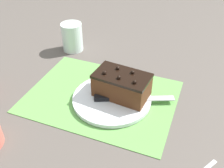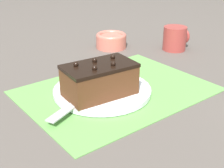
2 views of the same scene
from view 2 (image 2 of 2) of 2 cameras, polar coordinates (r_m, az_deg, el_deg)
ground_plane at (r=0.80m, az=0.82°, el=-1.27°), size 3.00×3.00×0.00m
placemat_woven at (r=0.79m, az=0.82°, el=-1.14°), size 0.46×0.34×0.00m
cake_plate at (r=0.78m, az=-1.79°, el=-1.18°), size 0.24×0.24×0.01m
chocolate_cake at (r=0.73m, az=-2.30°, el=0.85°), size 0.17×0.11×0.09m
serving_knife at (r=0.76m, az=-3.55°, el=-0.99°), size 0.23×0.11×0.01m
small_bowl at (r=1.12m, az=-0.15°, el=8.05°), size 0.11×0.11×0.05m
coffee_mug at (r=1.12m, az=11.47°, el=8.21°), size 0.09×0.08×0.08m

